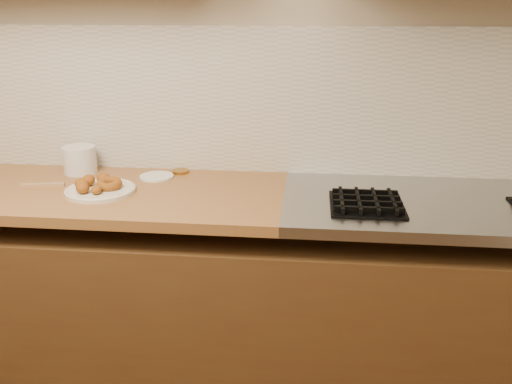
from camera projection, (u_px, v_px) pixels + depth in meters
wall_back at (169, 63)px, 2.23m from camera, size 4.00×0.02×2.70m
base_cabinet at (162, 306)px, 2.26m from camera, size 3.60×0.60×0.77m
stovetop at (461, 206)px, 1.98m from camera, size 1.30×0.62×0.04m
backsplash at (170, 100)px, 2.27m from camera, size 3.60×0.02×0.60m
burner_grates at (461, 206)px, 1.90m from camera, size 0.91×0.26×0.03m
donut_plate at (101, 190)px, 2.07m from camera, size 0.26×0.26×0.02m
ring_donut at (109, 184)px, 2.06m from camera, size 0.12×0.12×0.04m
fried_dough_chunks at (91, 183)px, 2.06m from camera, size 0.13×0.19×0.04m
plastic_tub at (80, 160)px, 2.29m from camera, size 0.18×0.18×0.11m
tub_lid at (157, 177)px, 2.24m from camera, size 0.18×0.18×0.01m
brass_jar_lid at (181, 171)px, 2.30m from camera, size 0.09×0.09×0.01m
wooden_utensil at (43, 185)px, 2.13m from camera, size 0.17×0.05×0.01m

